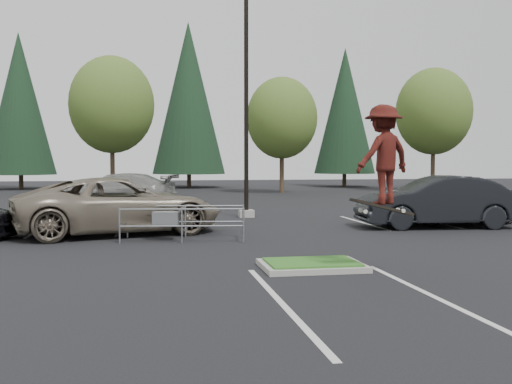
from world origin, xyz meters
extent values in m
plane|color=black|center=(0.00, 0.00, 0.00)|extent=(120.00, 120.00, 0.00)
cube|color=#A09C95|center=(0.00, 0.00, 0.06)|extent=(2.20, 1.60, 0.12)
cube|color=#316821|center=(0.00, 0.00, 0.13)|extent=(1.95, 1.35, 0.05)
cube|color=silver|center=(-4.50, 9.00, 0.00)|extent=(0.12, 5.20, 0.01)
cube|color=silver|center=(-7.20, 9.00, 0.00)|extent=(0.12, 5.20, 0.01)
cube|color=silver|center=(4.50, 9.00, 0.00)|extent=(0.12, 5.20, 0.01)
cube|color=silver|center=(7.20, 9.00, 0.00)|extent=(0.12, 5.20, 0.01)
cube|color=silver|center=(9.90, 9.00, 0.00)|extent=(0.12, 5.20, 0.01)
cube|color=silver|center=(-1.35, -3.00, 0.00)|extent=(0.12, 6.00, 0.01)
cube|color=silver|center=(1.35, -3.00, 0.00)|extent=(0.12, 6.00, 0.01)
cube|color=#A09C95|center=(0.50, 12.00, 0.15)|extent=(0.60, 0.60, 0.30)
cylinder|color=black|center=(0.50, 12.00, 5.00)|extent=(0.18, 0.18, 10.00)
cylinder|color=#38281C|center=(-6.00, 30.50, 1.75)|extent=(0.32, 0.32, 3.50)
ellipsoid|color=#2F5B21|center=(-6.00, 30.50, 6.26)|extent=(5.89, 5.89, 6.77)
sphere|color=#2F5B21|center=(-5.40, 30.20, 5.52)|extent=(3.68, 3.68, 3.68)
sphere|color=#2F5B21|center=(-6.50, 30.90, 5.70)|extent=(4.05, 4.05, 4.05)
cylinder|color=#38281C|center=(6.00, 29.80, 1.52)|extent=(0.32, 0.32, 3.04)
ellipsoid|color=#2F5B21|center=(6.00, 29.80, 5.44)|extent=(5.12, 5.12, 5.89)
sphere|color=#2F5B21|center=(6.60, 29.50, 4.80)|extent=(3.20, 3.20, 3.20)
sphere|color=#2F5B21|center=(5.50, 30.20, 4.96)|extent=(3.52, 3.52, 3.52)
cylinder|color=#38281C|center=(18.00, 30.30, 1.71)|extent=(0.32, 0.32, 3.42)
ellipsoid|color=#2F5B21|center=(18.00, 30.30, 6.12)|extent=(5.76, 5.76, 6.62)
sphere|color=#2F5B21|center=(18.60, 30.00, 5.40)|extent=(3.60, 3.60, 3.60)
sphere|color=#2F5B21|center=(17.50, 30.70, 5.58)|extent=(3.96, 3.96, 3.96)
cylinder|color=#38281C|center=(-14.00, 40.00, 0.60)|extent=(0.36, 0.36, 1.20)
cone|color=black|center=(-14.00, 40.00, 7.10)|extent=(5.72, 5.72, 11.80)
cylinder|color=#38281C|center=(0.00, 40.50, 0.60)|extent=(0.36, 0.36, 1.20)
cone|color=black|center=(0.00, 40.50, 7.85)|extent=(6.38, 6.38, 13.30)
cylinder|color=#38281C|center=(14.00, 39.50, 0.60)|extent=(0.36, 0.36, 1.20)
cone|color=black|center=(14.00, 39.50, 6.85)|extent=(5.50, 5.50, 11.30)
cylinder|color=#999CA1|center=(-4.33, 4.80, 0.51)|extent=(0.05, 0.05, 1.02)
cylinder|color=#999CA1|center=(-4.15, 6.02, 0.51)|extent=(0.05, 0.05, 1.02)
cylinder|color=#999CA1|center=(-2.58, 4.55, 0.51)|extent=(0.05, 0.05, 1.02)
cylinder|color=#999CA1|center=(-2.40, 5.77, 0.51)|extent=(0.05, 0.05, 1.02)
cylinder|color=#999CA1|center=(-0.83, 4.30, 0.51)|extent=(0.05, 0.05, 1.02)
cylinder|color=#999CA1|center=(-0.65, 5.53, 0.51)|extent=(0.05, 0.05, 1.02)
cylinder|color=#999CA1|center=(-2.58, 4.55, 0.49)|extent=(3.50, 0.54, 0.04)
cylinder|color=#999CA1|center=(-2.58, 4.55, 0.97)|extent=(3.50, 0.54, 0.04)
cylinder|color=#999CA1|center=(-2.40, 5.77, 0.49)|extent=(3.50, 0.54, 0.04)
cylinder|color=#999CA1|center=(-2.40, 5.77, 0.97)|extent=(3.50, 0.54, 0.04)
cube|color=#999CA1|center=(-3.02, 5.24, 0.64)|extent=(0.81, 0.56, 0.42)
cube|color=black|center=(1.20, -1.00, 1.41)|extent=(1.33, 0.49, 0.37)
cylinder|color=beige|center=(0.79, -1.14, 1.33)|extent=(0.08, 0.05, 0.08)
cylinder|color=beige|center=(0.79, -0.86, 1.33)|extent=(0.08, 0.05, 0.08)
cylinder|color=beige|center=(1.61, -1.14, 1.33)|extent=(0.08, 0.05, 0.08)
cylinder|color=beige|center=(1.61, -0.86, 1.33)|extent=(0.08, 0.05, 0.08)
imported|color=maroon|center=(1.20, -1.00, 2.48)|extent=(1.50, 1.20, 2.03)
imported|color=#7B6F5E|center=(-4.50, 7.00, 0.91)|extent=(7.12, 4.63, 1.82)
imported|color=black|center=(6.50, 7.00, 0.91)|extent=(5.68, 2.41, 1.82)
imported|color=black|center=(8.00, 8.25, 0.82)|extent=(4.86, 2.06, 1.64)
imported|color=#989893|center=(-5.00, 18.00, 0.86)|extent=(6.41, 4.14, 1.73)
camera|label=1|loc=(-3.49, -12.55, 2.35)|focal=42.00mm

